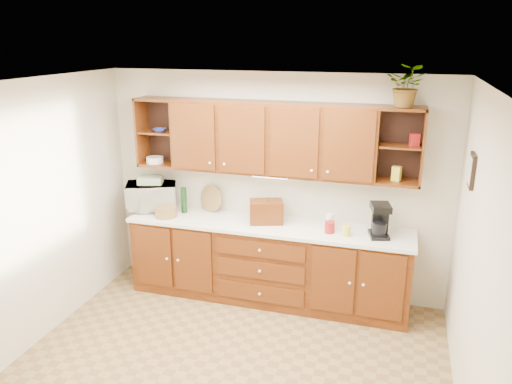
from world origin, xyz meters
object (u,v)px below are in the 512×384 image
Objects in this scene: coffee_maker at (380,221)px; bread_box at (266,212)px; microwave at (152,196)px; potted_plant at (407,86)px.

bread_box is at bearing 164.60° from coffee_maker.
coffee_maker is (2.71, -0.10, 0.01)m from microwave.
potted_plant is (0.16, 0.12, 1.39)m from coffee_maker.
microwave is at bearing 164.61° from coffee_maker.
coffee_maker is at bearing -26.05° from microwave.
microwave is at bearing 158.70° from bread_box.
bread_box is 1.02× the size of coffee_maker.
microwave is 2.72m from coffee_maker.
bread_box is at bearing -177.04° from potted_plant.
bread_box is 2.01m from potted_plant.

